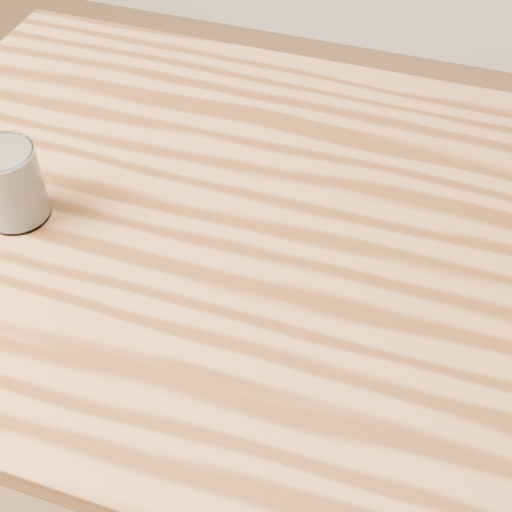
% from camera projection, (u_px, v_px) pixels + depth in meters
% --- Properties ---
extents(table, '(1.20, 0.80, 0.90)m').
position_uv_depth(table, '(287.00, 296.00, 0.99)').
color(table, '#AF713F').
rests_on(table, ground).
extents(smoothie_glass, '(0.08, 0.08, 0.10)m').
position_uv_depth(smoothie_glass, '(10.00, 184.00, 0.88)').
color(smoothie_glass, white).
rests_on(smoothie_glass, table).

